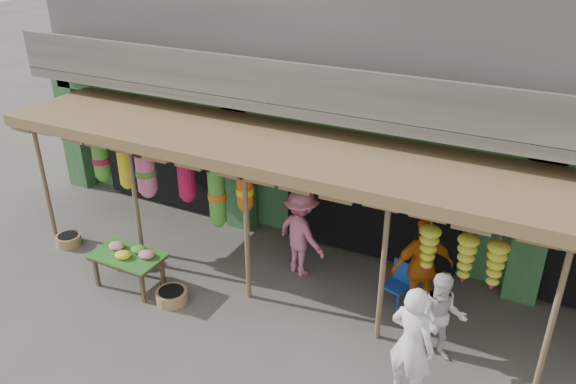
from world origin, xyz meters
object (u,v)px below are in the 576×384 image
at_px(person_right, 441,318).
at_px(person_vendor, 422,267).
at_px(person_shopper, 301,233).
at_px(blue_chair, 399,281).
at_px(person_front, 412,344).
at_px(flower_table, 129,256).

height_order(person_right, person_vendor, person_vendor).
bearing_deg(person_shopper, blue_chair, -161.33).
relative_size(person_right, person_shopper, 0.88).
bearing_deg(person_front, blue_chair, -52.75).
distance_m(person_front, person_shopper, 3.54).
relative_size(blue_chair, person_right, 0.54).
relative_size(blue_chair, person_front, 0.44).
bearing_deg(flower_table, person_vendor, 18.87).
xyz_separation_m(blue_chair, person_vendor, (0.39, -0.07, 0.47)).
xyz_separation_m(person_right, person_vendor, (-0.58, 1.03, 0.15)).
xyz_separation_m(person_front, person_shopper, (-2.78, 2.19, -0.06)).
relative_size(flower_table, person_shopper, 0.76).
relative_size(flower_table, blue_chair, 1.62).
bearing_deg(person_shopper, person_right, 179.78).
xyz_separation_m(flower_table, person_vendor, (5.10, 1.70, 0.28)).
bearing_deg(blue_chair, person_front, -51.81).
xyz_separation_m(person_right, person_shopper, (-2.99, 1.21, 0.11)).
relative_size(person_front, person_right, 1.21).
distance_m(person_front, person_right, 1.02).
distance_m(person_right, person_shopper, 3.23).
bearing_deg(person_right, blue_chair, 115.38).
distance_m(blue_chair, person_shopper, 2.06).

